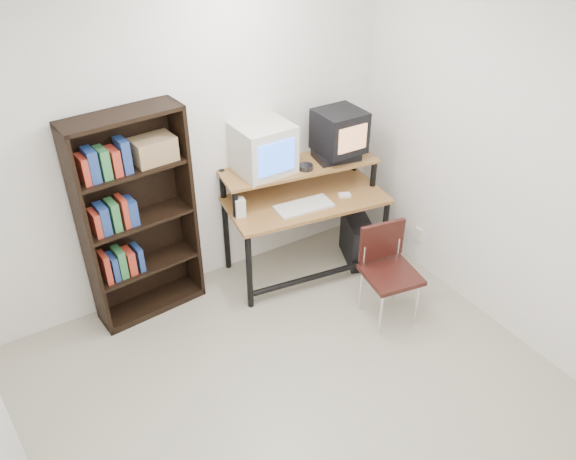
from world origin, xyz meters
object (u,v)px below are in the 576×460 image
crt_monitor (262,148)px  bookshelf (136,216)px  computer_desk (304,200)px  school_chair (387,264)px  crt_tv (339,131)px  pc_tower (357,239)px

crt_monitor → bookshelf: 1.12m
computer_desk → school_chair: 0.90m
computer_desk → crt_tv: (0.37, 0.05, 0.52)m
bookshelf → pc_tower: bearing=-17.2°
crt_monitor → school_chair: crt_monitor is taller
crt_tv → bookshelf: 1.77m
pc_tower → crt_monitor: bearing=177.3°
computer_desk → crt_monitor: 0.59m
crt_monitor → crt_tv: 0.67m
crt_monitor → computer_desk: bearing=-36.4°
crt_monitor → school_chair: 1.35m
pc_tower → bookshelf: bookshelf is taller
crt_monitor → pc_tower: bearing=-26.0°
school_chair → crt_monitor: bearing=125.5°
crt_monitor → school_chair: (0.51, -1.04, -0.69)m
school_chair → bookshelf: (-1.58, 1.08, 0.38)m
computer_desk → school_chair: computer_desk is taller
crt_tv → school_chair: (-0.15, -0.90, -0.74)m
computer_desk → pc_tower: computer_desk is taller
school_chair → bookshelf: 1.95m
computer_desk → bookshelf: size_ratio=0.83×
computer_desk → crt_monitor: size_ratio=3.08×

